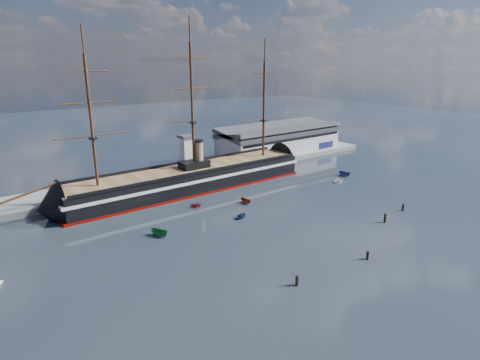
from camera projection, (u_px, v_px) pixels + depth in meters
ground at (232, 203)px, 129.30m from camera, size 600.00×600.00×0.00m
quay at (199, 174)px, 162.47m from camera, size 180.00×18.00×2.00m
warehouse at (280, 139)px, 191.22m from camera, size 63.00×21.00×11.60m
quay_tower at (187, 154)px, 153.29m from camera, size 5.00×5.00×15.00m
warship at (185, 180)px, 140.22m from camera, size 112.88×16.30×53.94m
motorboat_a at (160, 236)px, 104.96m from camera, size 6.51×4.55×2.45m
motorboat_b at (241, 217)px, 117.49m from camera, size 2.19×3.18×1.38m
motorboat_c at (246, 203)px, 128.98m from camera, size 5.22×2.45×2.01m
motorboat_d at (196, 207)px, 125.36m from camera, size 5.27×6.70×2.26m
motorboat_e at (340, 182)px, 151.53m from camera, size 1.51×3.19×1.44m
motorboat_f at (344, 176)px, 159.30m from camera, size 6.06×3.28×2.30m
piling_near_left at (297, 286)px, 82.00m from camera, size 0.64×0.64×2.99m
piling_near_mid at (367, 259)px, 92.78m from camera, size 0.64×0.64×2.77m
piling_near_right at (385, 223)px, 113.70m from camera, size 0.64×0.64×3.45m
piling_far_right at (403, 211)px, 122.75m from camera, size 0.64×0.64×2.88m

